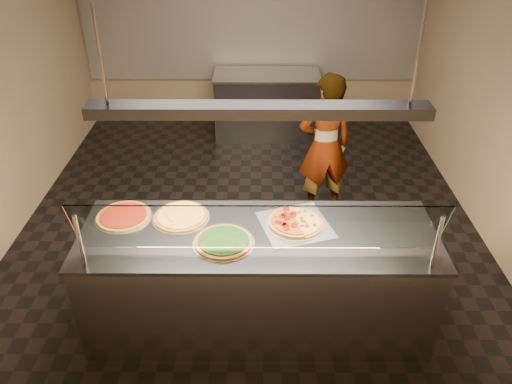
{
  "coord_description": "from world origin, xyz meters",
  "views": [
    {
      "loc": [
        0.1,
        -4.39,
        3.23
      ],
      "look_at": [
        0.08,
        -0.81,
        1.02
      ],
      "focal_mm": 35.0,
      "sensor_mm": 36.0,
      "label": 1
    }
  ],
  "objects_px": {
    "pizza_cheese": "(181,216)",
    "prep_table": "(267,104)",
    "sneeze_guard": "(258,228)",
    "pizza_tomato": "(124,216)",
    "half_pizza_pepperoni": "(282,221)",
    "heat_lamp_housing": "(259,110)",
    "perforated_tray": "(295,224)",
    "pizza_spinach": "(224,241)",
    "serving_counter": "(258,279)",
    "worker": "(325,146)",
    "half_pizza_sausage": "(308,222)",
    "pizza_spatula": "(176,218)"
  },
  "relations": [
    {
      "from": "perforated_tray",
      "to": "heat_lamp_housing",
      "type": "distance_m",
      "value": 1.06
    },
    {
      "from": "half_pizza_pepperoni",
      "to": "heat_lamp_housing",
      "type": "height_order",
      "value": "heat_lamp_housing"
    },
    {
      "from": "pizza_tomato",
      "to": "heat_lamp_housing",
      "type": "relative_size",
      "value": 0.2
    },
    {
      "from": "perforated_tray",
      "to": "heat_lamp_housing",
      "type": "height_order",
      "value": "heat_lamp_housing"
    },
    {
      "from": "pizza_spinach",
      "to": "prep_table",
      "type": "bearing_deg",
      "value": 84.5
    },
    {
      "from": "worker",
      "to": "heat_lamp_housing",
      "type": "xyz_separation_m",
      "value": [
        -0.72,
        -1.74,
        1.13
      ]
    },
    {
      "from": "perforated_tray",
      "to": "half_pizza_sausage",
      "type": "relative_size",
      "value": 1.37
    },
    {
      "from": "perforated_tray",
      "to": "pizza_cheese",
      "type": "bearing_deg",
      "value": 174.16
    },
    {
      "from": "sneeze_guard",
      "to": "pizza_cheese",
      "type": "height_order",
      "value": "sneeze_guard"
    },
    {
      "from": "sneeze_guard",
      "to": "pizza_spinach",
      "type": "bearing_deg",
      "value": 139.81
    },
    {
      "from": "serving_counter",
      "to": "pizza_cheese",
      "type": "relative_size",
      "value": 5.98
    },
    {
      "from": "half_pizza_sausage",
      "to": "pizza_spinach",
      "type": "xyz_separation_m",
      "value": [
        -0.66,
        -0.24,
        -0.01
      ]
    },
    {
      "from": "perforated_tray",
      "to": "pizza_tomato",
      "type": "height_order",
      "value": "pizza_tomato"
    },
    {
      "from": "pizza_spatula",
      "to": "heat_lamp_housing",
      "type": "bearing_deg",
      "value": -13.54
    },
    {
      "from": "sneeze_guard",
      "to": "pizza_tomato",
      "type": "distance_m",
      "value": 1.26
    },
    {
      "from": "perforated_tray",
      "to": "prep_table",
      "type": "distance_m",
      "value": 3.74
    },
    {
      "from": "serving_counter",
      "to": "half_pizza_pepperoni",
      "type": "distance_m",
      "value": 0.55
    },
    {
      "from": "pizza_cheese",
      "to": "heat_lamp_housing",
      "type": "distance_m",
      "value": 1.2
    },
    {
      "from": "serving_counter",
      "to": "pizza_spinach",
      "type": "height_order",
      "value": "pizza_spinach"
    },
    {
      "from": "pizza_cheese",
      "to": "pizza_tomato",
      "type": "distance_m",
      "value": 0.46
    },
    {
      "from": "prep_table",
      "to": "perforated_tray",
      "type": "bearing_deg",
      "value": -87.33
    },
    {
      "from": "worker",
      "to": "prep_table",
      "type": "bearing_deg",
      "value": -86.34
    },
    {
      "from": "half_pizza_sausage",
      "to": "pizza_tomato",
      "type": "relative_size",
      "value": 1.03
    },
    {
      "from": "sneeze_guard",
      "to": "pizza_tomato",
      "type": "relative_size",
      "value": 5.53
    },
    {
      "from": "pizza_spatula",
      "to": "worker",
      "type": "relative_size",
      "value": 0.16
    },
    {
      "from": "prep_table",
      "to": "serving_counter",
      "type": "bearing_deg",
      "value": -91.8
    },
    {
      "from": "heat_lamp_housing",
      "to": "sneeze_guard",
      "type": "bearing_deg",
      "value": -90.0
    },
    {
      "from": "pizza_cheese",
      "to": "worker",
      "type": "relative_size",
      "value": 0.28
    },
    {
      "from": "pizza_spatula",
      "to": "heat_lamp_housing",
      "type": "height_order",
      "value": "heat_lamp_housing"
    },
    {
      "from": "half_pizza_sausage",
      "to": "sneeze_guard",
      "type": "bearing_deg",
      "value": -130.65
    },
    {
      "from": "perforated_tray",
      "to": "pizza_spatula",
      "type": "bearing_deg",
      "value": 177.6
    },
    {
      "from": "heat_lamp_housing",
      "to": "worker",
      "type": "bearing_deg",
      "value": 67.52
    },
    {
      "from": "sneeze_guard",
      "to": "heat_lamp_housing",
      "type": "relative_size",
      "value": 1.1
    },
    {
      "from": "pizza_cheese",
      "to": "prep_table",
      "type": "relative_size",
      "value": 0.3
    },
    {
      "from": "half_pizza_sausage",
      "to": "pizza_cheese",
      "type": "height_order",
      "value": "half_pizza_sausage"
    },
    {
      "from": "half_pizza_sausage",
      "to": "pizza_tomato",
      "type": "bearing_deg",
      "value": 176.29
    },
    {
      "from": "sneeze_guard",
      "to": "half_pizza_sausage",
      "type": "relative_size",
      "value": 5.38
    },
    {
      "from": "serving_counter",
      "to": "heat_lamp_housing",
      "type": "xyz_separation_m",
      "value": [
        0.0,
        0.0,
        1.48
      ]
    },
    {
      "from": "serving_counter",
      "to": "pizza_cheese",
      "type": "bearing_deg",
      "value": 161.25
    },
    {
      "from": "pizza_cheese",
      "to": "prep_table",
      "type": "height_order",
      "value": "pizza_cheese"
    },
    {
      "from": "worker",
      "to": "heat_lamp_housing",
      "type": "bearing_deg",
      "value": 55.17
    },
    {
      "from": "pizza_tomato",
      "to": "worker",
      "type": "xyz_separation_m",
      "value": [
        1.81,
        1.52,
        -0.13
      ]
    },
    {
      "from": "half_pizza_pepperoni",
      "to": "prep_table",
      "type": "relative_size",
      "value": 0.31
    },
    {
      "from": "serving_counter",
      "to": "worker",
      "type": "height_order",
      "value": "worker"
    },
    {
      "from": "pizza_cheese",
      "to": "heat_lamp_housing",
      "type": "bearing_deg",
      "value": -18.75
    },
    {
      "from": "half_pizza_pepperoni",
      "to": "pizza_tomato",
      "type": "bearing_deg",
      "value": 175.69
    },
    {
      "from": "perforated_tray",
      "to": "half_pizza_pepperoni",
      "type": "xyz_separation_m",
      "value": [
        -0.1,
        0.0,
        0.03
      ]
    },
    {
      "from": "serving_counter",
      "to": "pizza_spatula",
      "type": "height_order",
      "value": "pizza_spatula"
    },
    {
      "from": "perforated_tray",
      "to": "pizza_tomato",
      "type": "xyz_separation_m",
      "value": [
        -1.38,
        0.1,
        0.01
      ]
    },
    {
      "from": "half_pizza_pepperoni",
      "to": "pizza_spinach",
      "type": "distance_m",
      "value": 0.51
    }
  ]
}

